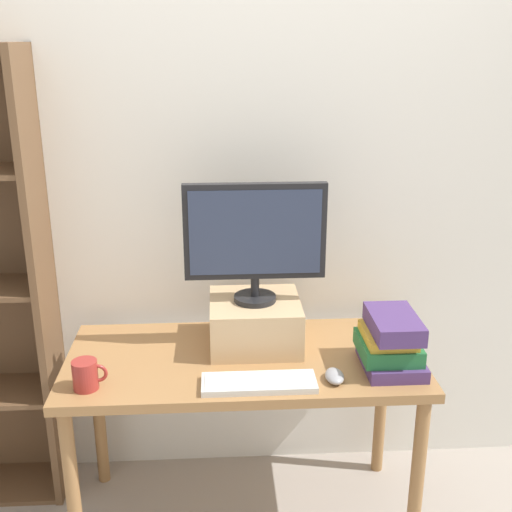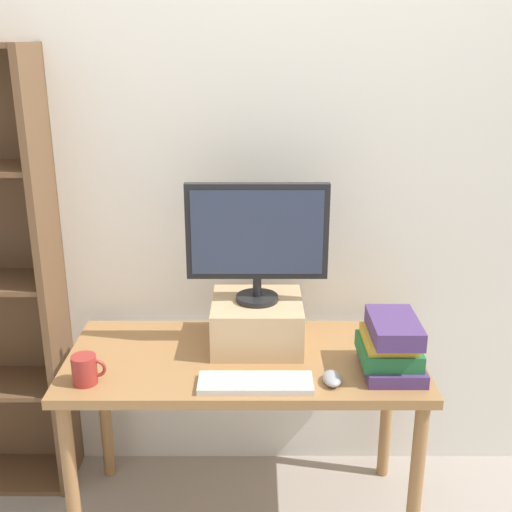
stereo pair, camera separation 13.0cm
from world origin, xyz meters
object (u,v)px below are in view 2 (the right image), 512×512
(riser_box, at_px, (256,322))
(desk, at_px, (243,376))
(coffee_mug, at_px, (84,370))
(computer_monitor, at_px, (256,236))
(book_stack, at_px, (390,346))
(keyboard, at_px, (254,383))
(computer_mouse, at_px, (331,378))

(riser_box, bearing_deg, desk, -115.08)
(desk, bearing_deg, coffee_mug, -159.87)
(computer_monitor, relative_size, book_stack, 1.97)
(computer_monitor, height_order, coffee_mug, computer_monitor)
(desk, bearing_deg, computer_monitor, 64.59)
(keyboard, relative_size, computer_mouse, 3.74)
(desk, bearing_deg, book_stack, -12.25)
(computer_monitor, relative_size, computer_mouse, 5.00)
(riser_box, xyz_separation_m, computer_mouse, (0.26, -0.30, -0.07))
(desk, bearing_deg, computer_mouse, -33.09)
(computer_monitor, bearing_deg, riser_box, 90.00)
(keyboard, xyz_separation_m, coffee_mug, (-0.58, 0.02, 0.04))
(computer_monitor, bearing_deg, book_stack, -24.48)
(keyboard, bearing_deg, riser_box, 88.95)
(desk, height_order, computer_mouse, computer_mouse)
(computer_mouse, relative_size, book_stack, 0.39)
(book_stack, bearing_deg, keyboard, -167.58)
(desk, relative_size, riser_box, 3.86)
(coffee_mug, bearing_deg, computer_monitor, 26.99)
(riser_box, height_order, book_stack, book_stack)
(book_stack, bearing_deg, coffee_mug, -175.41)
(computer_mouse, bearing_deg, keyboard, -175.90)
(keyboard, relative_size, coffee_mug, 3.30)
(desk, distance_m, computer_monitor, 0.53)
(riser_box, bearing_deg, coffee_mug, -152.89)
(desk, xyz_separation_m, riser_box, (0.05, 0.10, 0.18))
(keyboard, bearing_deg, desk, 101.02)
(computer_monitor, distance_m, coffee_mug, 0.76)
(desk, relative_size, coffee_mug, 11.15)
(keyboard, height_order, book_stack, book_stack)
(book_stack, bearing_deg, desk, 167.75)
(riser_box, bearing_deg, book_stack, -24.63)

